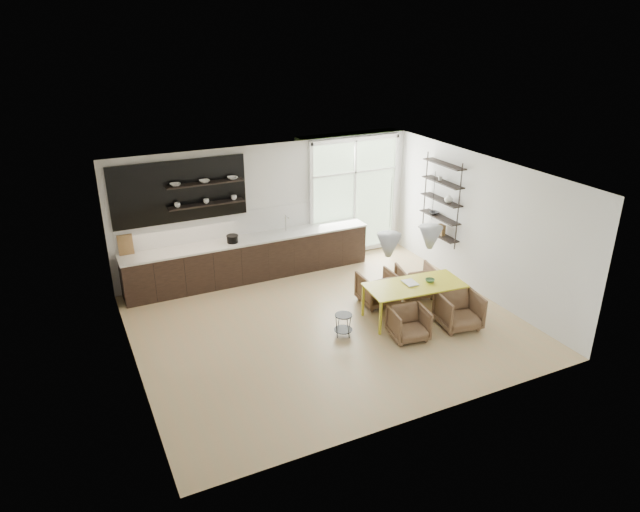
{
  "coord_description": "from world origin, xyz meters",
  "views": [
    {
      "loc": [
        -4.24,
        -8.47,
        5.42
      ],
      "look_at": [
        0.12,
        0.6,
        1.18
      ],
      "focal_mm": 32.0,
      "sensor_mm": 36.0,
      "label": 1
    }
  ],
  "objects_px": {
    "armchair_back_right": "(415,281)",
    "armchair_front_right": "(459,310)",
    "dining_table": "(415,287)",
    "wire_stool": "(343,322)",
    "armchair_front_left": "(409,323)",
    "armchair_back_left": "(377,288)"
  },
  "relations": [
    {
      "from": "armchair_back_right",
      "to": "armchair_front_right",
      "type": "distance_m",
      "value": 1.46
    },
    {
      "from": "dining_table",
      "to": "wire_stool",
      "type": "distance_m",
      "value": 1.6
    },
    {
      "from": "armchair_front_left",
      "to": "armchair_front_right",
      "type": "height_order",
      "value": "armchair_front_right"
    },
    {
      "from": "armchair_back_right",
      "to": "dining_table",
      "type": "bearing_deg",
      "value": 66.81
    },
    {
      "from": "armchair_front_left",
      "to": "armchair_front_right",
      "type": "distance_m",
      "value": 1.08
    },
    {
      "from": "armchair_back_right",
      "to": "wire_stool",
      "type": "height_order",
      "value": "armchair_back_right"
    },
    {
      "from": "armchair_back_right",
      "to": "armchair_front_left",
      "type": "relative_size",
      "value": 1.1
    },
    {
      "from": "armchair_back_right",
      "to": "wire_stool",
      "type": "bearing_deg",
      "value": 33.89
    },
    {
      "from": "armchair_front_right",
      "to": "wire_stool",
      "type": "relative_size",
      "value": 1.74
    },
    {
      "from": "armchair_front_left",
      "to": "wire_stool",
      "type": "bearing_deg",
      "value": 159.69
    },
    {
      "from": "armchair_front_left",
      "to": "wire_stool",
      "type": "distance_m",
      "value": 1.18
    },
    {
      "from": "wire_stool",
      "to": "armchair_front_right",
      "type": "bearing_deg",
      "value": -17.0
    },
    {
      "from": "dining_table",
      "to": "armchair_back_right",
      "type": "distance_m",
      "value": 1.01
    },
    {
      "from": "armchair_back_left",
      "to": "wire_stool",
      "type": "distance_m",
      "value": 1.49
    },
    {
      "from": "dining_table",
      "to": "wire_stool",
      "type": "height_order",
      "value": "dining_table"
    },
    {
      "from": "armchair_back_left",
      "to": "armchair_front_right",
      "type": "relative_size",
      "value": 0.97
    },
    {
      "from": "armchair_back_right",
      "to": "wire_stool",
      "type": "relative_size",
      "value": 1.69
    },
    {
      "from": "armchair_back_left",
      "to": "armchair_back_right",
      "type": "height_order",
      "value": "armchair_back_left"
    },
    {
      "from": "armchair_front_left",
      "to": "wire_stool",
      "type": "height_order",
      "value": "armchair_front_left"
    },
    {
      "from": "armchair_front_right",
      "to": "armchair_front_left",
      "type": "bearing_deg",
      "value": -173.69
    },
    {
      "from": "armchair_back_right",
      "to": "armchair_front_right",
      "type": "xyz_separation_m",
      "value": [
        -0.02,
        -1.46,
        0.01
      ]
    },
    {
      "from": "armchair_back_left",
      "to": "wire_stool",
      "type": "relative_size",
      "value": 1.69
    }
  ]
}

